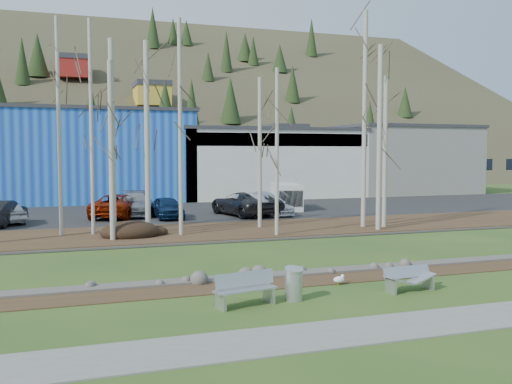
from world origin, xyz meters
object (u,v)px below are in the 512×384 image
object	(u,v)px
car_3	(135,203)
car_4	(167,208)
seagull	(339,279)
car_7	(271,205)
car_8	(243,203)
car_5	(252,203)
car_6	(248,203)
car_1	(1,213)
car_2	(118,206)
litter_bin	(294,285)
bench_intact	(245,289)
van_white	(287,197)
bench_damaged	(409,279)
car_0	(7,212)

from	to	relation	value
car_3	car_4	world-z (taller)	car_3
seagull	car_7	xyz separation A→B (m)	(4.87, 19.77, 0.60)
car_8	car_4	bearing A→B (deg)	-10.21
car_5	car_3	bearing A→B (deg)	-29.27
car_5	car_6	distance (m)	0.32
car_1	car_3	world-z (taller)	car_3
car_2	car_7	distance (m)	10.28
litter_bin	car_5	xyz separation A→B (m)	(5.86, 21.50, 0.49)
car_1	car_5	bearing A→B (deg)	-160.91
car_2	car_1	bearing A→B (deg)	39.76
car_6	car_5	bearing A→B (deg)	172.64
bench_intact	van_white	xyz separation A→B (m)	(11.02, 24.17, 0.62)
bench_damaged	car_6	world-z (taller)	car_6
bench_intact	car_7	xyz separation A→B (m)	(8.64, 21.19, 0.31)
car_5	car_6	world-z (taller)	car_5
car_3	bench_intact	bearing A→B (deg)	-79.28
bench_damaged	car_4	distance (m)	21.76
bench_intact	car_4	bearing A→B (deg)	75.03
car_5	car_1	bearing A→B (deg)	-9.25
bench_intact	bench_damaged	size ratio (longest dim) A/B	1.12
van_white	car_2	bearing A→B (deg)	-161.70
bench_damaged	van_white	bearing A→B (deg)	73.48
car_0	car_6	xyz separation A→B (m)	(15.29, -0.32, 0.12)
car_8	van_white	distance (m)	5.03
car_0	car_8	distance (m)	14.94
litter_bin	car_2	world-z (taller)	car_2
car_2	car_8	xyz separation A→B (m)	(8.22, -1.45, 0.03)
car_1	car_4	distance (m)	9.92
car_3	car_8	size ratio (longest dim) A/B	0.96
car_2	seagull	bearing A→B (deg)	125.80
car_2	car_6	xyz separation A→B (m)	(8.58, -1.45, 0.03)
car_0	bench_intact	bearing A→B (deg)	91.62
bench_damaged	car_6	xyz separation A→B (m)	(1.57, 21.56, 0.55)
seagull	van_white	bearing A→B (deg)	55.24
car_3	car_7	size ratio (longest dim) A/B	1.24
bench_damaged	car_5	bearing A→B (deg)	81.28
bench_damaged	car_1	xyz separation A→B (m)	(-13.94, 20.80, 0.50)
seagull	car_2	bearing A→B (deg)	86.61
bench_intact	car_2	bearing A→B (deg)	82.70
bench_damaged	van_white	world-z (taller)	van_white
car_0	car_2	distance (m)	6.81
car_7	van_white	distance (m)	3.82
litter_bin	car_3	bearing A→B (deg)	94.42
van_white	car_7	bearing A→B (deg)	-115.82
bench_intact	car_6	xyz separation A→B (m)	(7.09, 21.53, 0.46)
car_3	van_white	world-z (taller)	van_white
bench_damaged	car_4	xyz separation A→B (m)	(-4.04, 21.38, 0.46)
car_6	car_8	size ratio (longest dim) A/B	1.00
car_1	bench_damaged	bearing A→B (deg)	140.08
car_4	seagull	bearing A→B (deg)	-85.51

